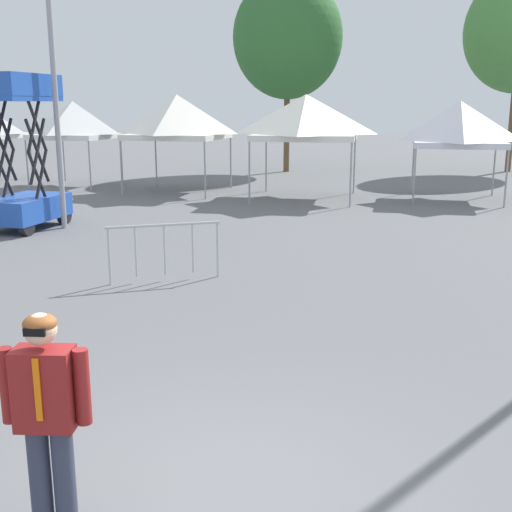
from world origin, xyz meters
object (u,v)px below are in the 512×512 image
(canopy_tent_far_right, at_px, (306,117))
(person_foreground, at_px, (47,413))
(canopy_tent_behind_left, at_px, (73,120))
(canopy_tent_right_of_center, at_px, (177,117))
(tree_behind_tents_left, at_px, (288,38))
(crowd_barrier_near_person, at_px, (164,241))
(canopy_tent_behind_center, at_px, (460,124))
(scissor_lift, at_px, (23,183))
(light_pole_near_lift, at_px, (51,38))

(canopy_tent_far_right, distance_m, person_foreground, 18.30)
(canopy_tent_behind_left, bearing_deg, canopy_tent_right_of_center, -8.05)
(canopy_tent_right_of_center, distance_m, canopy_tent_far_right, 4.92)
(canopy_tent_behind_left, distance_m, tree_behind_tents_left, 11.01)
(tree_behind_tents_left, distance_m, crowd_barrier_near_person, 20.98)
(canopy_tent_behind_center, bearing_deg, crowd_barrier_near_person, -114.51)
(canopy_tent_behind_left, xyz_separation_m, crowd_barrier_near_person, (8.99, -12.42, -1.84))
(canopy_tent_far_right, height_order, tree_behind_tents_left, tree_behind_tents_left)
(tree_behind_tents_left, relative_size, crowd_barrier_near_person, 4.98)
(crowd_barrier_near_person, bearing_deg, canopy_tent_right_of_center, 110.28)
(canopy_tent_right_of_center, distance_m, scissor_lift, 8.13)
(light_pole_near_lift, bearing_deg, scissor_lift, -161.87)
(canopy_tent_behind_center, xyz_separation_m, tree_behind_tents_left, (-7.62, 7.91, 3.69))
(canopy_tent_far_right, relative_size, person_foreground, 2.06)
(canopy_tent_behind_left, distance_m, crowd_barrier_near_person, 15.45)
(canopy_tent_behind_left, xyz_separation_m, canopy_tent_behind_center, (14.57, -0.19, -0.05))
(canopy_tent_behind_center, distance_m, light_pole_near_lift, 13.18)
(canopy_tent_behind_center, distance_m, tree_behind_tents_left, 11.59)
(canopy_tent_far_right, xyz_separation_m, tree_behind_tents_left, (-2.57, 8.95, 3.47))
(scissor_lift, distance_m, tree_behind_tents_left, 17.39)
(canopy_tent_far_right, height_order, crowd_barrier_near_person, canopy_tent_far_right)
(canopy_tent_behind_center, bearing_deg, canopy_tent_behind_left, 179.24)
(canopy_tent_right_of_center, relative_size, light_pole_near_lift, 0.42)
(canopy_tent_behind_center, relative_size, scissor_lift, 0.84)
(scissor_lift, bearing_deg, canopy_tent_far_right, 50.28)
(light_pole_near_lift, xyz_separation_m, tree_behind_tents_left, (2.58, 15.96, 1.45))
(canopy_tent_behind_left, height_order, tree_behind_tents_left, tree_behind_tents_left)
(canopy_tent_behind_left, distance_m, canopy_tent_behind_center, 14.57)
(canopy_tent_far_right, bearing_deg, canopy_tent_right_of_center, 173.30)
(light_pole_near_lift, bearing_deg, crowd_barrier_near_person, -42.14)
(tree_behind_tents_left, bearing_deg, crowd_barrier_near_person, -84.22)
(canopy_tent_behind_left, distance_m, scissor_lift, 9.32)
(canopy_tent_far_right, height_order, light_pole_near_lift, light_pole_near_lift)
(canopy_tent_far_right, bearing_deg, scissor_lift, -129.72)
(light_pole_near_lift, bearing_deg, tree_behind_tents_left, 80.82)
(canopy_tent_behind_center, bearing_deg, scissor_lift, -143.09)
(crowd_barrier_near_person, bearing_deg, canopy_tent_behind_center, 65.49)
(scissor_lift, bearing_deg, canopy_tent_behind_left, 111.95)
(person_foreground, bearing_deg, canopy_tent_behind_left, 119.61)
(canopy_tent_right_of_center, relative_size, canopy_tent_far_right, 0.97)
(canopy_tent_right_of_center, xyz_separation_m, canopy_tent_far_right, (4.88, -0.57, 0.02))
(scissor_lift, relative_size, person_foreground, 2.21)
(scissor_lift, relative_size, tree_behind_tents_left, 0.43)
(scissor_lift, bearing_deg, canopy_tent_right_of_center, 81.37)
(canopy_tent_behind_center, distance_m, scissor_lift, 13.98)
(crowd_barrier_near_person, bearing_deg, canopy_tent_behind_left, 125.89)
(crowd_barrier_near_person, bearing_deg, person_foreground, -73.76)
(person_foreground, distance_m, tree_behind_tents_left, 27.90)
(canopy_tent_behind_left, height_order, crowd_barrier_near_person, canopy_tent_behind_left)
(canopy_tent_right_of_center, bearing_deg, canopy_tent_far_right, -6.70)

